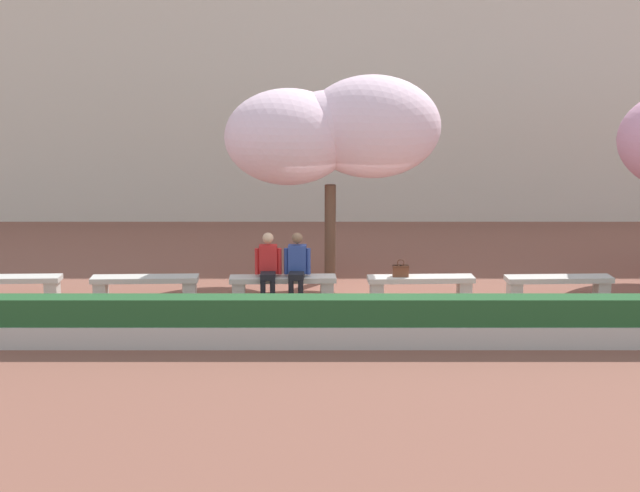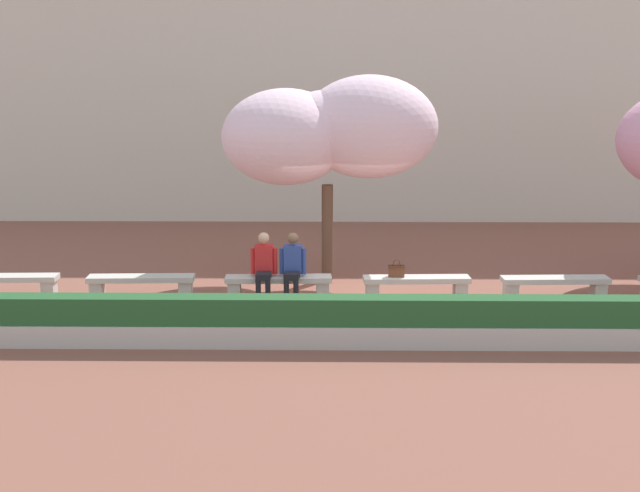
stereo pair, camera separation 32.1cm
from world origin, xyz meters
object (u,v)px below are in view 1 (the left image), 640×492
object	(u,v)px
stone_bench_near_west	(141,284)
stone_bench_east_end	(554,283)
stone_bench_center	(279,284)
person_seated_right	(293,264)
cherry_tree_main	(326,132)
stone_bench_west_end	(3,284)
handbag	(396,270)
person_seated_left	(264,264)
stone_bench_near_east	(416,283)

from	to	relation	value
stone_bench_near_west	stone_bench_east_end	world-z (taller)	same
stone_bench_near_west	stone_bench_center	distance (m)	2.63
person_seated_right	cherry_tree_main	world-z (taller)	cherry_tree_main
stone_bench_center	stone_bench_near_west	bearing A→B (deg)	180.00
stone_bench_west_end	stone_bench_near_west	world-z (taller)	same
stone_bench_east_end	handbag	bearing A→B (deg)	-179.74
stone_bench_near_west	stone_bench_east_end	distance (m)	7.89
person_seated_left	person_seated_right	xyz separation A→B (m)	(0.55, 0.00, 0.00)
person_seated_left	cherry_tree_main	bearing A→B (deg)	54.92
person_seated_left	stone_bench_east_end	bearing A→B (deg)	0.55
person_seated_left	cherry_tree_main	world-z (taller)	cherry_tree_main
stone_bench_center	stone_bench_near_east	bearing A→B (deg)	0.00
stone_bench_west_end	handbag	xyz separation A→B (m)	(7.50, -0.01, 0.27)
stone_bench_near_east	stone_bench_east_end	distance (m)	2.63
cherry_tree_main	stone_bench_near_west	bearing A→B (deg)	-155.14
stone_bench_near_west	cherry_tree_main	bearing A→B (deg)	24.86
stone_bench_near_west	stone_bench_center	world-z (taller)	same
stone_bench_center	cherry_tree_main	size ratio (longest dim) A/B	0.47
handbag	cherry_tree_main	bearing A→B (deg)	128.60
person_seated_right	cherry_tree_main	xyz separation A→B (m)	(0.65, 1.70, 2.38)
stone_bench_near_west	handbag	world-z (taller)	handbag
stone_bench_near_east	person_seated_right	distance (m)	2.39
stone_bench_east_end	person_seated_left	xyz separation A→B (m)	(-5.54, -0.05, 0.39)
stone_bench_center	cherry_tree_main	xyz separation A→B (m)	(0.92, 1.64, 2.77)
person_seated_right	handbag	size ratio (longest dim) A/B	3.81
stone_bench_near_west	person_seated_right	distance (m)	2.93
person_seated_left	cherry_tree_main	xyz separation A→B (m)	(1.19, 1.70, 2.38)
handbag	stone_bench_near_east	bearing A→B (deg)	1.99
stone_bench_center	cherry_tree_main	distance (m)	3.35
person_seated_right	stone_bench_near_west	bearing A→B (deg)	178.94
person_seated_left	person_seated_right	size ratio (longest dim) A/B	1.00
person_seated_left	handbag	size ratio (longest dim) A/B	3.81
stone_bench_east_end	cherry_tree_main	distance (m)	5.41
stone_bench_center	person_seated_right	bearing A→B (deg)	-11.12
person_seated_right	handbag	world-z (taller)	person_seated_right
stone_bench_near_east	cherry_tree_main	bearing A→B (deg)	136.17
stone_bench_center	handbag	world-z (taller)	handbag
stone_bench_near_east	person_seated_right	world-z (taller)	person_seated_right
stone_bench_east_end	person_seated_right	bearing A→B (deg)	-179.39
stone_bench_near_west	cherry_tree_main	distance (m)	4.79
stone_bench_near_west	person_seated_right	world-z (taller)	person_seated_right
stone_bench_near_east	stone_bench_east_end	xyz separation A→B (m)	(2.63, 0.00, 0.00)
stone_bench_near_west	stone_bench_center	xyz separation A→B (m)	(2.63, 0.00, 0.00)
stone_bench_east_end	person_seated_left	distance (m)	5.55
stone_bench_center	person_seated_left	world-z (taller)	person_seated_left
stone_bench_west_end	stone_bench_east_end	xyz separation A→B (m)	(10.52, 0.00, 0.00)
stone_bench_east_end	stone_bench_near_east	bearing A→B (deg)	180.00
stone_bench_center	stone_bench_near_east	size ratio (longest dim) A/B	1.00
stone_bench_near_west	stone_bench_near_east	distance (m)	5.26
stone_bench_center	person_seated_right	size ratio (longest dim) A/B	1.58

